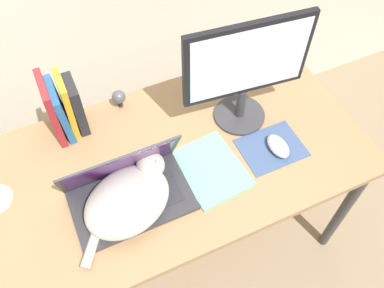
% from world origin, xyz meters
% --- Properties ---
extents(desk, '(1.46, 0.74, 0.73)m').
position_xyz_m(desk, '(0.00, 0.37, 0.66)').
color(desk, '#93704C').
rests_on(desk, ground_plane).
extents(laptop, '(0.40, 0.24, 0.24)m').
position_xyz_m(laptop, '(-0.17, 0.29, 0.78)').
color(laptop, '#2D2D33').
rests_on(laptop, desk).
extents(cat, '(0.39, 0.33, 0.13)m').
position_xyz_m(cat, '(-0.18, 0.25, 0.79)').
color(cat, '#B2ADA3').
rests_on(cat, desk).
extents(external_monitor, '(0.45, 0.20, 0.44)m').
position_xyz_m(external_monitor, '(0.33, 0.45, 0.98)').
color(external_monitor, '#333338').
rests_on(external_monitor, desk).
extents(mousepad, '(0.23, 0.18, 0.00)m').
position_xyz_m(mousepad, '(0.37, 0.26, 0.73)').
color(mousepad, '#384C75').
rests_on(mousepad, desk).
extents(computer_mouse, '(0.07, 0.11, 0.03)m').
position_xyz_m(computer_mouse, '(0.39, 0.25, 0.75)').
color(computer_mouse, '#99999E').
rests_on(computer_mouse, mousepad).
extents(book_row, '(0.12, 0.16, 0.26)m').
position_xyz_m(book_row, '(-0.28, 0.66, 0.85)').
color(book_row, maroon).
rests_on(book_row, desk).
extents(notepad, '(0.23, 0.28, 0.01)m').
position_xyz_m(notepad, '(0.12, 0.27, 0.74)').
color(notepad, '#6BBC93').
rests_on(notepad, desk).
extents(webcam, '(0.05, 0.05, 0.08)m').
position_xyz_m(webcam, '(-0.07, 0.69, 0.78)').
color(webcam, '#232328').
rests_on(webcam, desk).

